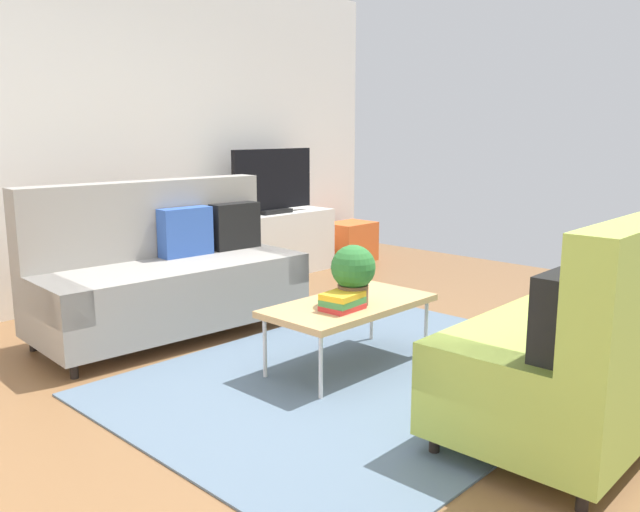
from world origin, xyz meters
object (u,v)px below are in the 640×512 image
couch_green (601,337)px  tv (273,182)px  tv_console (272,244)px  storage_trunk (351,242)px  potted_plant (353,272)px  bottle_1 (250,207)px  vase_0 (223,208)px  bottle_0 (241,209)px  coffee_table (350,306)px  table_book_0 (342,307)px  couch_beige (168,273)px

couch_green → tv: tv is taller
tv_console → storage_trunk: bearing=-5.2°
potted_plant → bottle_1: bottle_1 is taller
couch_green → tv_console: couch_green is taller
tv_console → storage_trunk: size_ratio=2.69×
tv → vase_0: size_ratio=5.06×
tv → bottle_0: bearing=-177.4°
coffee_table → tv_console: (1.45, 2.31, -0.07)m
bottle_0 → vase_0: bearing=148.1°
table_book_0 → tv: bearing=55.9°
storage_trunk → bottle_0: 1.62m
couch_green → vase_0: size_ratio=9.69×
coffee_table → table_book_0: size_ratio=4.58×
couch_green → tv: bearing=71.5°
couch_beige → storage_trunk: (2.92, 0.79, -0.23)m
coffee_table → bottle_0: bearing=66.0°
table_book_0 → bottle_0: 2.64m
storage_trunk → vase_0: vase_0 is taller
couch_green → vase_0: (0.58, 3.78, 0.29)m
table_book_0 → couch_green: bearing=-71.7°
table_book_0 → bottle_0: bottle_0 is taller
tv_console → couch_beige: bearing=-153.9°
tv → table_book_0: (-1.61, -2.37, -0.52)m
tv_console → bottle_0: bottle_0 is taller
tv → bottle_0: 0.49m
vase_0 → bottle_1: 0.27m
tv → bottle_1: size_ratio=5.54×
coffee_table → tv_console: tv_console is taller
couch_green → potted_plant: 1.42m
tv → potted_plant: bearing=-122.2°
tv → table_book_0: tv is taller
tv_console → table_book_0: size_ratio=5.83×
couch_beige → table_book_0: (0.22, -1.50, -0.01)m
bottle_0 → bottle_1: size_ratio=0.95×
tv_console → bottle_0: bearing=-174.8°
table_book_0 → bottle_1: 2.70m
potted_plant → table_book_0: potted_plant is taller
couch_green → bottle_1: couch_green is taller
coffee_table → bottle_0: 2.51m
couch_beige → bottle_1: bearing=-146.9°
couch_beige → bottle_1: 1.75m
couch_beige → vase_0: size_ratio=9.86×
vase_0 → coffee_table: bearing=-110.1°
couch_beige → coffee_table: bearing=108.4°
tv_console → tv: 0.63m
tv → bottle_1: (-0.32, -0.02, -0.22)m
couch_green → bottle_1: bearing=76.1°
coffee_table → bottle_0: bottle_0 is taller
bottle_0 → couch_green: bearing=-101.1°
tv_console → bottle_1: bearing=-173.0°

